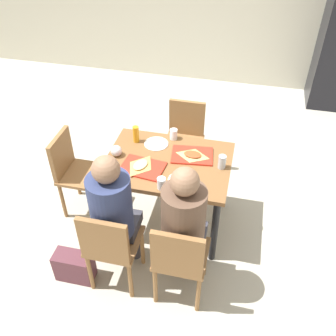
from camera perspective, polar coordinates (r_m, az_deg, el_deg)
The scene contains 20 objects.
ground_plane at distance 3.80m, azimuth 0.00°, elevation -8.08°, with size 10.00×10.00×0.02m, color #B2AD9E.
main_table at distance 3.34m, azimuth 0.00°, elevation -0.40°, with size 1.09×0.81×0.76m.
chair_near_left at distance 2.98m, azimuth -8.74°, elevation -11.36°, with size 0.40×0.40×0.86m.
chair_near_right at distance 2.87m, azimuth 1.75°, elevation -13.40°, with size 0.40×0.40×0.86m.
chair_far_side at distance 4.04m, azimuth 2.55°, elevation 5.02°, with size 0.40×0.40×0.86m.
chair_left_end at distance 3.71m, azimuth -14.10°, elevation -0.03°, with size 0.40×0.40×0.86m.
person_in_red at distance 2.88m, azimuth -8.27°, elevation -6.17°, with size 0.32×0.42×1.27m.
person_in_brown_jacket at distance 2.77m, azimuth 2.45°, elevation -8.06°, with size 0.32×0.42×1.27m.
tray_red_near at distance 3.20m, azimuth -3.90°, elevation 0.07°, with size 0.36×0.26×0.02m, color red.
tray_red_far at distance 3.33m, azimuth 3.67°, elevation 1.94°, with size 0.36×0.26×0.02m, color red.
paper_plate_center at distance 3.47m, azimuth -1.79°, elevation 3.69°, with size 0.22×0.22×0.01m, color white.
paper_plate_near_edge at distance 3.08m, azimuth 2.02°, elevation -1.87°, with size 0.22×0.22×0.01m, color white.
pizza_slice_a at distance 3.20m, azimuth -4.20°, elevation 0.44°, with size 0.21×0.26×0.02m.
pizza_slice_b at distance 3.31m, azimuth 3.73°, elevation 2.01°, with size 0.23×0.16×0.02m.
plastic_cup_a at distance 3.52m, azimuth 0.85°, elevation 5.14°, with size 0.07×0.07×0.10m, color white.
plastic_cup_b at distance 2.98m, azimuth -1.00°, elevation -2.33°, with size 0.07×0.07×0.10m, color white.
soda_can at distance 3.20m, azimuth 8.17°, elevation 0.92°, with size 0.07×0.07×0.12m, color #B7BCC6.
condiment_bottle at distance 3.48m, azimuth -4.86°, elevation 5.11°, with size 0.06×0.06×0.16m, color orange.
foil_bundle at distance 3.34m, azimuth -7.83°, elevation 2.60°, with size 0.10×0.10×0.10m, color silver.
handbag at distance 3.37m, azimuth -13.98°, elevation -14.23°, with size 0.32×0.16×0.28m, color #592D38.
Camera 1 is at (0.58, -2.49, 2.80)m, focal length 40.30 mm.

